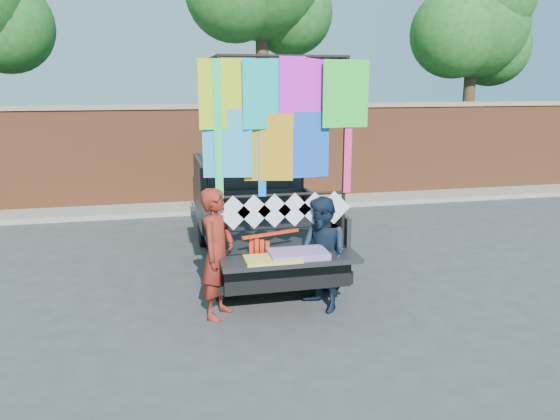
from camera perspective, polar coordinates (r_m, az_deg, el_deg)
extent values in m
plane|color=#38383A|center=(8.16, 2.56, -9.39)|extent=(90.00, 90.00, 0.00)
cube|color=brown|center=(14.53, -4.77, 5.65)|extent=(30.00, 0.35, 2.50)
cube|color=gray|center=(14.42, -4.87, 10.78)|extent=(30.00, 0.45, 0.12)
cube|color=gray|center=(14.05, -4.27, 0.48)|extent=(30.00, 1.20, 0.12)
sphere|color=#16501A|center=(16.32, -26.69, 16.79)|extent=(2.40, 2.40, 2.40)
cylinder|color=#38281C|center=(15.77, -1.84, 11.67)|extent=(0.36, 0.36, 5.46)
sphere|color=#16501A|center=(16.46, 1.08, 19.89)|extent=(2.40, 2.40, 2.40)
cylinder|color=#38281C|center=(18.19, 19.01, 9.73)|extent=(0.36, 0.36, 4.55)
sphere|color=#16501A|center=(18.25, 19.64, 17.89)|extent=(3.20, 3.20, 3.20)
sphere|color=#16501A|center=(19.02, 21.20, 15.58)|extent=(2.40, 2.40, 2.40)
sphere|color=#16501A|center=(17.56, 17.79, 17.17)|extent=(2.60, 2.60, 2.60)
cylinder|color=black|center=(10.80, -7.86, -1.93)|extent=(0.23, 0.69, 0.69)
cylinder|color=black|center=(8.13, -6.04, -6.95)|extent=(0.23, 0.69, 0.69)
cylinder|color=black|center=(11.05, 0.54, -1.46)|extent=(0.23, 0.69, 0.69)
cylinder|color=black|center=(8.46, 4.99, -6.12)|extent=(0.23, 0.69, 0.69)
cube|color=black|center=(9.47, -2.19, -2.86)|extent=(1.77, 4.37, 0.31)
cube|color=black|center=(8.65, -1.24, -2.39)|extent=(1.87, 2.39, 0.10)
cube|color=black|center=(8.46, -7.32, -1.25)|extent=(0.06, 2.39, 0.47)
cube|color=black|center=(8.82, 4.59, -0.60)|extent=(0.06, 2.39, 0.47)
cube|color=black|center=(9.71, -2.65, 0.71)|extent=(1.87, 0.06, 0.47)
cube|color=black|center=(10.68, -3.62, 2.12)|extent=(1.87, 1.66, 1.30)
cube|color=#8C9EAD|center=(10.15, -3.22, 3.93)|extent=(1.66, 0.06, 0.57)
cube|color=#8C9EAD|center=(11.40, -4.28, 3.87)|extent=(1.66, 0.10, 0.73)
cube|color=black|center=(11.84, -4.51, 1.91)|extent=(1.82, 0.94, 0.57)
cube|color=black|center=(7.29, 1.09, -5.22)|extent=(1.87, 0.57, 0.06)
cube|color=black|center=(7.64, 0.64, -7.48)|extent=(1.92, 0.16, 0.19)
cylinder|color=black|center=(7.19, -6.21, 5.36)|extent=(0.05, 0.05, 2.60)
cylinder|color=black|center=(9.34, -7.82, 7.09)|extent=(0.05, 0.05, 2.60)
cylinder|color=black|center=(7.57, 6.77, 5.74)|extent=(0.05, 0.05, 2.60)
cylinder|color=black|center=(9.64, 2.40, 7.38)|extent=(0.05, 0.05, 2.60)
cylinder|color=black|center=(7.28, 0.47, 15.78)|extent=(1.77, 0.05, 0.05)
cylinder|color=black|center=(9.41, -2.71, 15.16)|extent=(1.77, 0.05, 0.05)
cylinder|color=black|center=(8.21, -7.38, 15.37)|extent=(0.05, 2.23, 0.05)
cylinder|color=black|center=(8.56, 4.48, 15.34)|extent=(0.05, 2.23, 0.05)
cylinder|color=black|center=(7.42, 0.44, 1.60)|extent=(1.77, 0.04, 0.04)
cube|color=#B7D316|center=(7.11, -5.76, 12.01)|extent=(0.64, 0.02, 0.88)
cube|color=#0DB7B7|center=(7.15, -1.49, 12.08)|extent=(0.64, 0.02, 0.88)
cube|color=#F71BE8|center=(7.32, 2.52, 12.09)|extent=(0.64, 0.02, 0.88)
cube|color=#28E433|center=(7.43, 6.57, 12.04)|extent=(0.64, 0.02, 0.88)
cube|color=#2EA5DC|center=(7.16, -5.64, 6.60)|extent=(0.64, 0.02, 0.88)
cube|color=#C88D17|center=(7.20, -1.46, 6.69)|extent=(0.64, 0.02, 0.88)
cube|color=blue|center=(7.36, 2.47, 6.82)|extent=(0.64, 0.02, 0.88)
cube|color=#1CE46B|center=(7.10, -6.49, 8.21)|extent=(0.10, 0.01, 1.77)
cube|color=#F72975|center=(7.51, 7.18, 8.45)|extent=(0.10, 0.01, 1.77)
cube|color=blue|center=(7.19, -1.91, 8.35)|extent=(0.10, 0.01, 1.77)
cube|color=white|center=(7.31, -4.91, -0.29)|extent=(0.47, 0.01, 0.47)
cube|color=white|center=(7.35, -2.72, -0.18)|extent=(0.47, 0.01, 0.47)
cube|color=white|center=(7.40, -0.57, -0.07)|extent=(0.47, 0.01, 0.47)
cube|color=white|center=(7.47, 1.55, 0.04)|extent=(0.47, 0.01, 0.47)
cube|color=white|center=(7.54, 3.63, 0.15)|extent=(0.47, 0.01, 0.47)
cube|color=white|center=(7.62, 5.67, 0.26)|extent=(0.47, 0.01, 0.47)
cube|color=#F03563|center=(7.29, 1.89, -4.61)|extent=(0.78, 0.47, 0.08)
cube|color=#E7CA48|center=(7.15, -0.79, -5.14)|extent=(0.73, 0.42, 0.04)
imported|color=maroon|center=(7.39, -6.55, -4.54)|extent=(0.71, 0.78, 1.78)
imported|color=#152235|center=(7.61, 4.45, -4.66)|extent=(0.85, 0.95, 1.61)
cube|color=red|center=(7.38, -0.98, -2.51)|extent=(0.83, 0.29, 0.04)
cube|color=red|center=(7.39, -3.00, -4.70)|extent=(0.05, 0.02, 0.50)
cube|color=red|center=(7.41, -2.44, -4.81)|extent=(0.05, 0.02, 0.50)
cube|color=red|center=(7.43, -1.89, -4.92)|extent=(0.05, 0.02, 0.50)
cube|color=red|center=(7.45, -1.34, -5.03)|extent=(0.05, 0.02, 0.50)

